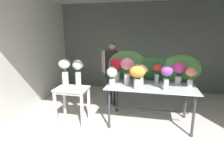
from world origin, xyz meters
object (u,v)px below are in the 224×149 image
object	(u,v)px
side_table_white	(72,94)
vase_scarlet_snapdragons	(157,71)
vase_coral_peonies	(191,75)
vase_crimson_tulips	(117,66)
display_table_glass	(150,90)
vase_cream_lisianthus_tall	(78,71)
vase_ivory_carnations	(112,74)
vase_white_roses_tall	(65,71)
vase_violet_anemones	(167,74)
vase_rosy_freesia	(127,67)
florist	(113,68)
vase_lilac_roses	(137,71)
vase_magenta_lilies	(179,70)
vase_sunset_ranunculus	(137,74)
vase_peach_dahlias	(142,73)

from	to	relation	value
side_table_white	vase_scarlet_snapdragons	bearing A→B (deg)	16.57
vase_coral_peonies	vase_crimson_tulips	distance (m)	1.52
display_table_glass	side_table_white	bearing A→B (deg)	-168.27
vase_cream_lisianthus_tall	vase_ivory_carnations	bearing A→B (deg)	4.67
vase_crimson_tulips	vase_scarlet_snapdragons	distance (m)	0.88
vase_crimson_tulips	display_table_glass	bearing A→B (deg)	-9.50
vase_white_roses_tall	vase_coral_peonies	bearing A→B (deg)	7.62
side_table_white	vase_violet_anemones	world-z (taller)	vase_violet_anemones
display_table_glass	vase_rosy_freesia	xyz separation A→B (m)	(-0.49, -0.12, 0.50)
vase_coral_peonies	florist	bearing A→B (deg)	155.27
vase_coral_peonies	vase_ivory_carnations	size ratio (longest dim) A/B	0.99
vase_violet_anemones	vase_lilac_roses	bearing A→B (deg)	140.81
display_table_glass	side_table_white	size ratio (longest dim) A/B	2.29
display_table_glass	vase_magenta_lilies	size ratio (longest dim) A/B	3.96
vase_rosy_freesia	vase_white_roses_tall	size ratio (longest dim) A/B	0.93
vase_white_roses_tall	display_table_glass	bearing A→B (deg)	10.82
vase_rosy_freesia	vase_scarlet_snapdragons	xyz separation A→B (m)	(0.61, 0.30, -0.12)
vase_crimson_tulips	vase_white_roses_tall	distance (m)	1.12
vase_sunset_ranunculus	side_table_white	bearing A→B (deg)	179.51
vase_sunset_ranunculus	vase_violet_anemones	size ratio (longest dim) A/B	0.97
vase_coral_peonies	vase_lilac_roses	bearing A→B (deg)	171.06
display_table_glass	vase_crimson_tulips	bearing A→B (deg)	170.50
side_table_white	vase_crimson_tulips	distance (m)	1.13
vase_lilac_roses	vase_violet_anemones	bearing A→B (deg)	-39.19
vase_peach_dahlias	vase_magenta_lilies	xyz separation A→B (m)	(0.76, 0.29, 0.02)
vase_coral_peonies	vase_scarlet_snapdragons	world-z (taller)	vase_scarlet_snapdragons
vase_peach_dahlias	vase_white_roses_tall	xyz separation A→B (m)	(-1.57, -0.25, 0.02)
vase_violet_anemones	vase_peach_dahlias	bearing A→B (deg)	155.44
florist	vase_cream_lisianthus_tall	distance (m)	1.21
vase_coral_peonies	vase_peach_dahlias	distance (m)	0.96
vase_violet_anemones	vase_lilac_roses	xyz separation A→B (m)	(-0.58, 0.47, -0.07)
vase_peach_dahlias	vase_violet_anemones	world-z (taller)	vase_violet_anemones
vase_peach_dahlias	vase_cream_lisianthus_tall	bearing A→B (deg)	-171.23
florist	vase_scarlet_snapdragons	distance (m)	1.28
vase_crimson_tulips	vase_magenta_lilies	xyz separation A→B (m)	(1.31, 0.08, -0.06)
vase_white_roses_tall	vase_violet_anemones	bearing A→B (deg)	0.90
display_table_glass	vase_white_roses_tall	size ratio (longest dim) A/B	2.97
side_table_white	vase_rosy_freesia	xyz separation A→B (m)	(1.14, 0.22, 0.58)
florist	vase_coral_peonies	xyz separation A→B (m)	(1.75, -0.81, 0.08)
vase_peach_dahlias	vase_crimson_tulips	bearing A→B (deg)	158.97
vase_crimson_tulips	vase_ivory_carnations	distance (m)	0.37
display_table_glass	vase_sunset_ranunculus	world-z (taller)	vase_sunset_ranunculus
vase_peach_dahlias	vase_violet_anemones	xyz separation A→B (m)	(0.47, -0.22, 0.04)
vase_rosy_freesia	vase_lilac_roses	world-z (taller)	vase_rosy_freesia
vase_crimson_tulips	vase_magenta_lilies	world-z (taller)	vase_crimson_tulips
vase_violet_anemones	vase_coral_peonies	bearing A→B (deg)	32.18
side_table_white	vase_cream_lisianthus_tall	bearing A→B (deg)	20.16
display_table_glass	vase_scarlet_snapdragons	bearing A→B (deg)	55.82
vase_crimson_tulips	vase_cream_lisianthus_tall	bearing A→B (deg)	-150.97
vase_peach_dahlias	vase_scarlet_snapdragons	bearing A→B (deg)	40.42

